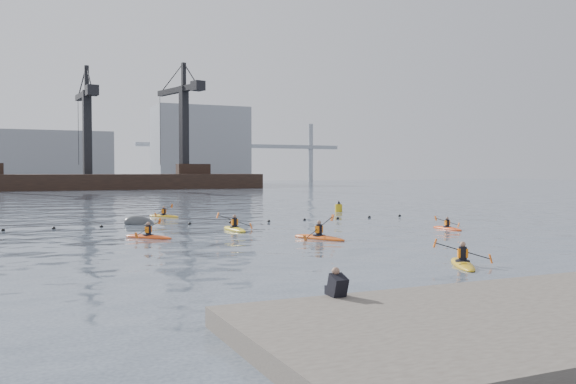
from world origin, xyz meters
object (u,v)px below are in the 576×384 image
object	(u,v)px
kayaker_2	(148,236)
kayaker_1	(463,263)
kayaker_5	(164,216)
kayaker_3	(235,228)
kayaker_4	(447,228)
mooring_buoy	(140,224)
kayaker_0	(319,237)
nav_buoy	(339,208)

from	to	relation	value
kayaker_2	kayaker_1	bearing A→B (deg)	-98.09
kayaker_2	kayaker_5	size ratio (longest dim) A/B	0.99
kayaker_1	kayaker_3	distance (m)	17.94
kayaker_2	kayaker_4	size ratio (longest dim) A/B	1.01
mooring_buoy	kayaker_0	bearing A→B (deg)	-61.65
kayaker_3	kayaker_4	distance (m)	13.81
kayaker_0	kayaker_4	size ratio (longest dim) A/B	1.27
kayaker_0	kayaker_5	distance (m)	20.29
kayaker_1	kayaker_5	world-z (taller)	kayaker_1
kayaker_5	kayaker_0	bearing A→B (deg)	-113.69
kayaker_3	mooring_buoy	bearing A→B (deg)	122.45
kayaker_0	kayaker_3	world-z (taller)	kayaker_0
kayaker_1	mooring_buoy	xyz separation A→B (m)	(-8.32, 24.63, -0.11)
kayaker_0	mooring_buoy	distance (m)	15.59
kayaker_2	kayaker_5	world-z (taller)	kayaker_2
mooring_buoy	kayaker_2	bearing A→B (deg)	-97.39
kayaker_4	mooring_buoy	xyz separation A→B (m)	(-17.58, 12.10, -0.09)
kayaker_5	kayaker_1	bearing A→B (deg)	-116.30
kayaker_1	mooring_buoy	size ratio (longest dim) A/B	1.43
kayaker_3	kayaker_5	xyz separation A→B (m)	(-1.64, 13.15, -0.01)
kayaker_3	kayaker_5	size ratio (longest dim) A/B	1.23
kayaker_2	mooring_buoy	xyz separation A→B (m)	(1.21, 9.36, -0.10)
kayaker_2	mooring_buoy	size ratio (longest dim) A/B	1.23
kayaker_1	kayaker_5	distance (m)	31.18
nav_buoy	kayaker_3	bearing A→B (deg)	-139.13
kayaker_0	kayaker_2	xyz separation A→B (m)	(-8.62, 4.37, -0.01)
kayaker_2	kayaker_5	xyz separation A→B (m)	(4.30, 15.46, -0.00)
kayaker_1	nav_buoy	size ratio (longest dim) A/B	2.77
kayaker_0	kayaker_3	bearing A→B (deg)	89.29
kayaker_1	kayaker_3	xyz separation A→B (m)	(-3.59, 17.58, 0.00)
kayaker_0	nav_buoy	distance (m)	22.51
mooring_buoy	nav_buoy	bearing A→B (deg)	15.88
kayaker_1	kayaker_3	size ratio (longest dim) A/B	0.94
kayaker_1	kayaker_4	xyz separation A→B (m)	(9.26, 12.53, -0.02)
kayaker_1	nav_buoy	distance (m)	31.98
kayaker_3	kayaker_2	bearing A→B (deg)	-160.18
mooring_buoy	nav_buoy	distance (m)	19.94
kayaker_1	mooring_buoy	world-z (taller)	kayaker_1
kayaker_0	kayaker_1	bearing A→B (deg)	-107.72
kayaker_2	nav_buoy	distance (m)	25.21
kayaker_0	kayaker_3	distance (m)	7.19
kayaker_2	kayaker_3	xyz separation A→B (m)	(5.94, 2.31, 0.01)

